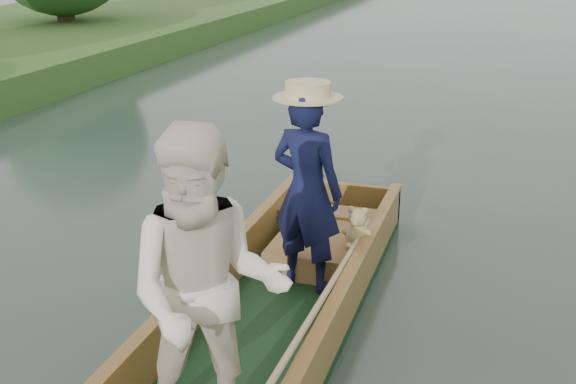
% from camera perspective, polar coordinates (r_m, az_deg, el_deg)
% --- Properties ---
extents(ground, '(120.00, 120.00, 0.00)m').
position_cam_1_polar(ground, '(5.19, -2.05, -12.10)').
color(ground, '#283D30').
rests_on(ground, ground).
extents(punt, '(1.20, 5.00, 1.90)m').
position_cam_1_polar(punt, '(4.64, -2.41, -7.08)').
color(punt, '#133218').
rests_on(punt, ground).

